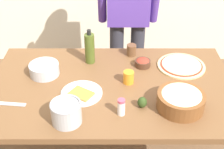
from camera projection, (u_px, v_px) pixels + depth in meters
The scene contains 13 objects.
dining_table at pixel (112, 96), 2.13m from camera, with size 1.60×0.96×0.76m.
person_cook at pixel (128, 12), 2.60m from camera, with size 0.49×0.25×1.62m.
pizza_raw_on_board at pixel (181, 65), 2.26m from camera, with size 0.34×0.34×0.02m.
plate_with_slice at pixel (82, 93), 1.99m from camera, with size 0.26×0.26×0.02m.
popcorn_bowl at pixel (181, 99), 1.86m from camera, with size 0.28×0.28×0.11m.
mixing_bowl_steel at pixel (44, 69), 2.16m from camera, with size 0.20×0.20×0.08m.
small_sauce_bowl at pixel (143, 63), 2.25m from camera, with size 0.11×0.11×0.06m.
olive_oil_bottle at pixel (90, 48), 2.25m from camera, with size 0.07×0.07×0.26m.
steel_pot at pixel (66, 112), 1.76m from camera, with size 0.17×0.17×0.13m.
cup_orange at pixel (129, 77), 2.08m from camera, with size 0.07×0.07×0.09m, color orange.
cup_small_brown at pixel (131, 50), 2.37m from camera, with size 0.07×0.07×0.09m, color brown.
salt_shaker at pixel (121, 107), 1.82m from camera, with size 0.04×0.04×0.11m.
avocado at pixel (142, 102), 1.88m from camera, with size 0.06×0.06×0.07m, color #2D4219.
Camera 1 is at (-0.00, -1.67, 2.00)m, focal length 51.19 mm.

